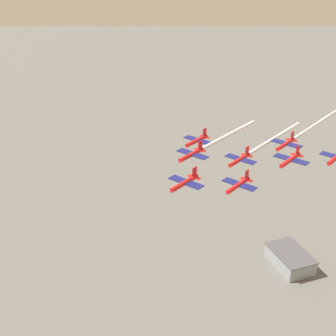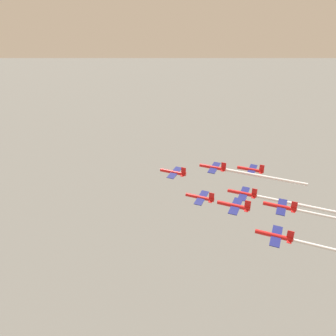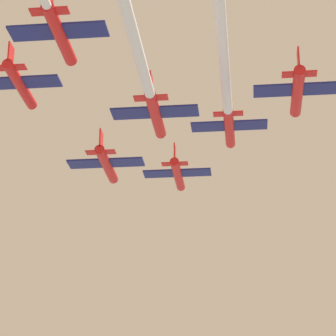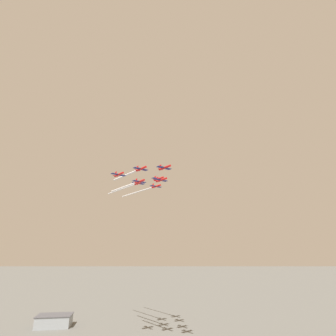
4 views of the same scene
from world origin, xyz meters
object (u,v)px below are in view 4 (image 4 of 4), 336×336
object	(u,v)px
hangar	(54,321)
jet_3	(158,179)
jet_1	(161,180)
jet_6	(156,186)
jet_7	(139,183)
jet_0	(164,168)
jet_5	(119,174)
jet_4	(139,181)
jet_2	(141,169)

from	to	relation	value
hangar	jet_3	distance (m)	140.69
jet_1	jet_6	size ratio (longest dim) A/B	1.00
jet_6	jet_7	world-z (taller)	jet_6
jet_7	jet_1	bearing A→B (deg)	90.00
jet_1	jet_0	bearing A→B (deg)	59.53
jet_3	jet_7	xyz separation A→B (m)	(-13.79, 7.71, -1.81)
hangar	jet_1	xyz separation A→B (m)	(74.04, -78.22, 97.02)
jet_5	jet_6	xyz separation A→B (m)	(27.70, 31.97, 0.84)
jet_4	jet_7	xyz separation A→B (m)	(0.04, 15.80, 2.80)
hangar	jet_1	distance (m)	144.96
jet_3	jet_5	world-z (taller)	jet_3
jet_3	jet_2	bearing A→B (deg)	29.54
jet_2	jet_3	xyz separation A→B (m)	(13.87, 23.89, 0.49)
hangar	jet_0	world-z (taller)	jet_0
hangar	jet_2	size ratio (longest dim) A/B	2.65
jet_5	jet_6	bearing A→B (deg)	-161.22
jet_2	jet_5	distance (m)	15.94
jet_1	jet_5	size ratio (longest dim) A/B	1.00
hangar	jet_0	xyz separation A→B (m)	(74.00, -94.01, 100.52)
jet_2	jet_3	world-z (taller)	jet_3
jet_7	jet_3	bearing A→B (deg)	120.47
jet_4	jet_6	bearing A→B (deg)	-150.46
jet_0	jet_5	bearing A→B (deg)	-59.53
jet_2	jet_6	distance (m)	42.07
hangar	jet_1	world-z (taller)	jet_1
jet_1	jet_4	world-z (taller)	jet_4
jet_2	jet_7	distance (m)	31.62
hangar	jet_7	world-z (taller)	jet_7
jet_4	jet_6	world-z (taller)	jet_6
hangar	jet_2	xyz separation A→B (m)	(60.21, -86.30, 101.54)
jet_0	jet_3	bearing A→B (deg)	-120.47
jet_4	jet_5	size ratio (longest dim) A/B	1.00
hangar	jet_6	distance (m)	133.12
jet_5	jet_6	world-z (taller)	jet_6
jet_0	jet_7	world-z (taller)	jet_0
jet_7	jet_5	bearing A→B (deg)	29.54
jet_4	jet_7	world-z (taller)	jet_7
jet_2	jet_6	size ratio (longest dim) A/B	1.00
hangar	jet_7	xyz separation A→B (m)	(60.29, -54.71, 100.22)
jet_6	jet_5	bearing A→B (deg)	18.78
jet_1	jet_3	distance (m)	16.57
jet_0	jet_7	distance (m)	41.63
jet_0	jet_1	distance (m)	16.18
jet_0	jet_5	xyz separation A→B (m)	(-27.58, 15.42, -1.09)
jet_4	hangar	bearing A→B (deg)	-79.80
jet_3	jet_7	world-z (taller)	jet_3
jet_1	jet_3	size ratio (longest dim) A/B	1.00
hangar	jet_3	xyz separation A→B (m)	(74.08, -62.42, 102.03)
hangar	jet_2	bearing A→B (deg)	-55.10
jet_0	jet_2	xyz separation A→B (m)	(-13.79, 7.71, 1.02)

